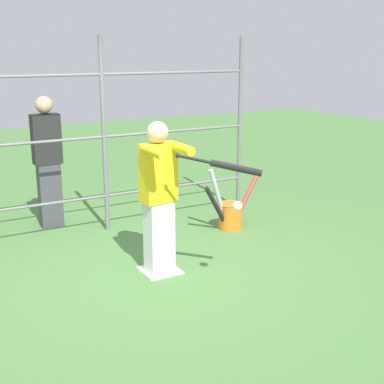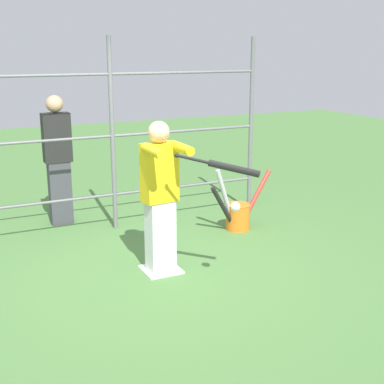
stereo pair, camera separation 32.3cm
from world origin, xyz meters
The scene contains 8 objects.
ground_plane centered at (0.00, 0.00, 0.00)m, with size 24.00×24.00×0.00m, color #4C7A3D.
home_plate centered at (0.00, 0.00, 0.01)m, with size 0.40×0.40×0.02m.
fence_backstop centered at (0.00, -1.60, 1.27)m, with size 4.30×0.06×2.53m.
batter centered at (0.00, 0.02, 0.89)m, with size 0.42×0.59×1.65m.
baseball_bat_swinging centered at (-0.36, 0.79, 1.29)m, with size 0.64×0.62×0.19m.
softball_in_flight centered at (-0.43, 0.84, 0.90)m, with size 0.10×0.10×0.10m.
bat_bucket centered at (-1.47, -0.83, 0.22)m, with size 1.11×0.37×0.87m.
bystander_behind_fence centered at (0.61, -2.12, 0.93)m, with size 0.37×0.23×1.78m.
Camera 2 is at (2.08, 5.08, 2.37)m, focal length 50.00 mm.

